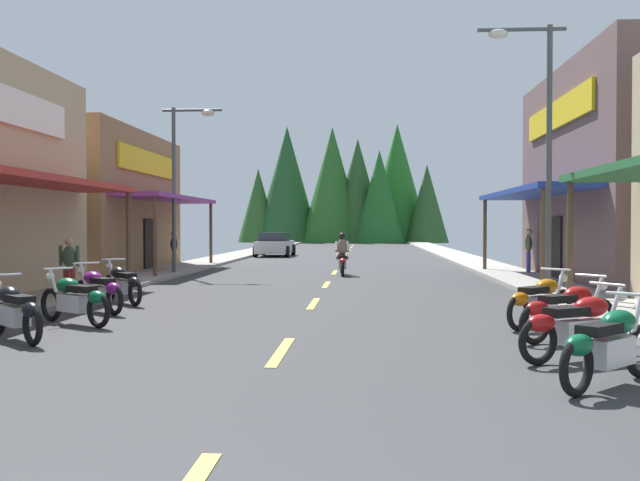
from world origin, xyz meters
The scene contains 21 objects.
ground centered at (0.00, 29.08, -0.05)m, with size 10.78×88.17×0.10m, color #38383A.
sidewalk_left centered at (-6.43, 29.08, 0.06)m, with size 2.09×88.17×0.12m, color gray.
sidewalk_right centered at (6.43, 29.08, 0.06)m, with size 2.09×88.17×0.12m, color #9E9991.
centerline_dashes centered at (0.00, 32.29, 0.01)m, with size 0.16×63.97×0.01m.
storefront_left_far centered at (-11.21, 25.90, 2.77)m, with size 9.34×10.19×5.54m.
streetlamp_left centered at (-5.45, 23.60, 4.00)m, with size 2.19×0.30×6.12m.
streetlamp_right centered at (5.47, 16.00, 4.40)m, with size 2.19×0.30×6.83m.
motorcycle_parked_right_0 centered at (3.97, 5.88, 0.49)m, with size 1.57×1.60×1.04m.
motorcycle_parked_right_1 centered at (4.09, 7.48, 0.49)m, with size 1.90×1.16×1.04m.
motorcycle_parked_right_2 centered at (4.41, 9.19, 0.49)m, with size 1.84×1.26×1.04m.
motorcycle_parked_right_3 centered at (4.36, 10.76, 0.49)m, with size 1.55×1.62×1.04m.
motorcycle_parked_left_1 centered at (-4.34, 8.65, 0.49)m, with size 1.62×1.55×1.04m.
motorcycle_parked_left_2 centered at (-4.12, 10.50, 0.49)m, with size 1.82×1.29×1.04m.
motorcycle_parked_left_3 centered at (-4.40, 12.39, 0.49)m, with size 1.63×1.53×1.04m.
motorcycle_parked_left_4 centered at (-4.46, 14.08, 0.49)m, with size 1.49×1.67×1.04m.
rider_cruising_lead centered at (0.35, 23.98, 0.66)m, with size 0.60×2.14×1.57m.
pedestrian_by_shop centered at (7.14, 24.39, 1.00)m, with size 0.31×0.57×1.72m.
pedestrian_browsing centered at (-6.12, 24.81, 0.95)m, with size 0.31×0.56×1.65m.
pedestrian_waiting centered at (-6.25, 15.31, 0.88)m, with size 0.56×0.32×1.53m.
parked_car_curbside centered at (-4.19, 40.24, 0.69)m, with size 2.14×4.34×1.40m.
treeline_backdrop centered at (-0.84, 75.93, 5.83)m, with size 22.67×10.19×12.95m.
Camera 1 is at (1.23, -2.48, 1.83)m, focal length 40.72 mm.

